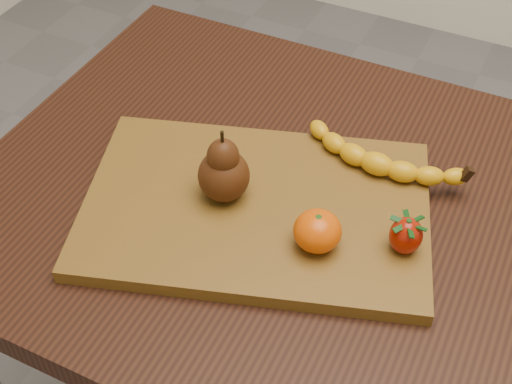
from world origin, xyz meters
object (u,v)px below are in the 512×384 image
at_px(table, 329,259).
at_px(pear, 223,165).
at_px(mandarin, 317,231).
at_px(cutting_board, 256,208).

distance_m(table, pear, 0.23).
xyz_separation_m(pear, mandarin, (0.14, -0.03, -0.03)).
height_order(table, cutting_board, cutting_board).
xyz_separation_m(table, mandarin, (0.01, -0.08, 0.14)).
bearing_deg(table, cutting_board, -152.33).
relative_size(cutting_board, pear, 4.25).
xyz_separation_m(cutting_board, pear, (-0.04, -0.00, 0.06)).
height_order(cutting_board, mandarin, mandarin).
bearing_deg(pear, cutting_board, 4.74).
bearing_deg(table, pear, -159.11).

